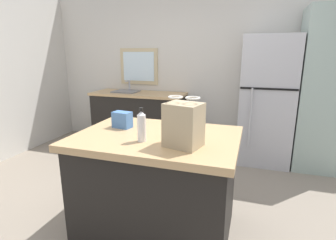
# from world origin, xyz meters

# --- Properties ---
(ground) EXTENTS (6.48, 6.48, 0.00)m
(ground) POSITION_xyz_m (0.00, 0.00, 0.00)
(ground) COLOR gray
(back_wall) EXTENTS (5.40, 0.13, 2.53)m
(back_wall) POSITION_xyz_m (-0.02, 2.21, 1.27)
(back_wall) COLOR silver
(back_wall) RESTS_ON ground
(kitchen_island) EXTENTS (1.31, 0.95, 0.89)m
(kitchen_island) POSITION_xyz_m (0.02, -0.15, 0.45)
(kitchen_island) COLOR black
(kitchen_island) RESTS_ON ground
(refrigerator) EXTENTS (0.70, 0.70, 1.75)m
(refrigerator) POSITION_xyz_m (0.91, 1.80, 0.88)
(refrigerator) COLOR #B7B7BC
(refrigerator) RESTS_ON ground
(tall_cabinet) EXTENTS (0.55, 0.63, 2.08)m
(tall_cabinet) POSITION_xyz_m (1.56, 1.80, 1.04)
(tall_cabinet) COLOR #9EB2A8
(tall_cabinet) RESTS_ON ground
(sink_counter) EXTENTS (1.52, 0.59, 1.08)m
(sink_counter) POSITION_xyz_m (-1.05, 1.85, 0.46)
(sink_counter) COLOR black
(sink_counter) RESTS_ON ground
(shopping_bag) EXTENTS (0.28, 0.25, 0.36)m
(shopping_bag) POSITION_xyz_m (0.29, -0.33, 1.04)
(shopping_bag) COLOR tan
(shopping_bag) RESTS_ON kitchen_island
(small_box) EXTENTS (0.18, 0.13, 0.14)m
(small_box) POSITION_xyz_m (-0.34, -0.04, 0.96)
(small_box) COLOR #4775B7
(small_box) RESTS_ON kitchen_island
(bottle) EXTENTS (0.06, 0.06, 0.26)m
(bottle) POSITION_xyz_m (-0.03, -0.33, 1.00)
(bottle) COLOR white
(bottle) RESTS_ON kitchen_island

